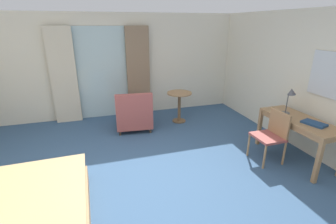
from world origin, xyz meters
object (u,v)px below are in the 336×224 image
at_px(round_cafe_table, 179,101).
at_px(armchair_by_window, 134,115).
at_px(desk_lamp, 291,95).
at_px(closed_book, 314,123).
at_px(desk_chair, 272,133).
at_px(writing_desk, 300,124).

bearing_deg(round_cafe_table, armchair_by_window, -171.27).
xyz_separation_m(desk_lamp, armchair_by_window, (-2.47, 1.76, -0.73)).
bearing_deg(closed_book, round_cafe_table, 102.48).
bearing_deg(desk_chair, round_cafe_table, 113.01).
bearing_deg(writing_desk, round_cafe_table, 121.21).
relative_size(desk_chair, closed_book, 2.62).
bearing_deg(closed_book, armchair_by_window, 120.77).
xyz_separation_m(desk_chair, desk_lamp, (0.45, 0.20, 0.58)).
relative_size(desk_lamp, armchair_by_window, 0.52).
relative_size(closed_book, armchair_by_window, 0.38).
xyz_separation_m(writing_desk, desk_lamp, (0.00, 0.30, 0.43)).
distance_m(desk_lamp, closed_book, 0.64).
bearing_deg(desk_lamp, writing_desk, -90.28).
distance_m(writing_desk, armchair_by_window, 3.23).
xyz_separation_m(armchair_by_window, round_cafe_table, (1.12, 0.17, 0.18)).
bearing_deg(desk_chair, desk_lamp, 23.92).
bearing_deg(writing_desk, desk_lamp, 89.72).
height_order(desk_chair, round_cafe_table, desk_chair).
height_order(desk_chair, closed_book, desk_chair).
relative_size(desk_lamp, closed_book, 1.37).
height_order(writing_desk, round_cafe_table, writing_desk).
bearing_deg(desk_lamp, round_cafe_table, 125.03).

